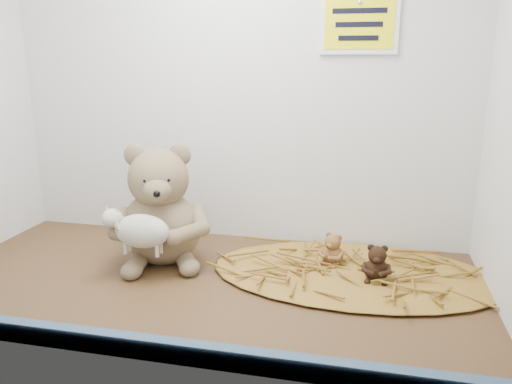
% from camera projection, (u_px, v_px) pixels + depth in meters
% --- Properties ---
extents(alcove_shell, '(1.20, 0.60, 0.90)m').
position_uv_depth(alcove_shell, '(211.00, 70.00, 1.06)').
color(alcove_shell, '#422917').
rests_on(alcove_shell, ground).
extents(front_rail, '(1.19, 0.02, 0.04)m').
position_uv_depth(front_rail, '(147.00, 347.00, 0.82)').
color(front_rail, '#3C5A74').
rests_on(front_rail, shelf_floor).
extents(straw_bed, '(0.65, 0.37, 0.01)m').
position_uv_depth(straw_bed, '(353.00, 273.00, 1.13)').
color(straw_bed, brown).
rests_on(straw_bed, shelf_floor).
extents(main_teddy, '(0.30, 0.31, 0.29)m').
position_uv_depth(main_teddy, '(160.00, 204.00, 1.18)').
color(main_teddy, '#877453').
rests_on(main_teddy, shelf_floor).
extents(toy_lamb, '(0.16, 0.10, 0.10)m').
position_uv_depth(toy_lamb, '(142.00, 231.00, 1.09)').
color(toy_lamb, beige).
rests_on(toy_lamb, main_teddy).
extents(mini_teddy_tan, '(0.08, 0.08, 0.07)m').
position_uv_depth(mini_teddy_tan, '(333.00, 248.00, 1.16)').
color(mini_teddy_tan, '#91592F').
rests_on(mini_teddy_tan, straw_bed).
extents(mini_teddy_brown, '(0.07, 0.07, 0.08)m').
position_uv_depth(mini_teddy_brown, '(377.00, 261.00, 1.07)').
color(mini_teddy_brown, black).
rests_on(mini_teddy_brown, straw_bed).
extents(wall_sign, '(0.16, 0.01, 0.11)m').
position_uv_depth(wall_sign, '(359.00, 25.00, 1.16)').
color(wall_sign, yellow).
rests_on(wall_sign, back_wall).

